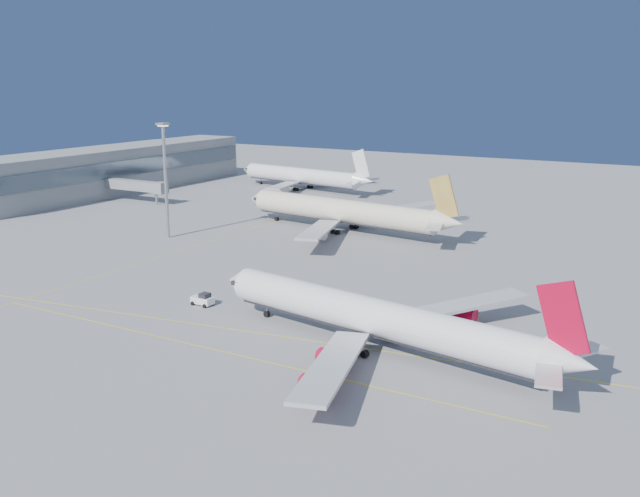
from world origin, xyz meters
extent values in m
plane|color=slate|center=(0.00, 0.00, 0.00)|extent=(500.00, 500.00, 0.00)
cube|color=gray|center=(-115.00, 85.00, 7.50)|extent=(18.00, 110.00, 15.00)
cube|color=#3F4C59|center=(-105.80, 85.00, 9.00)|extent=(0.40, 107.80, 5.00)
cube|color=gray|center=(-95.00, 72.00, 5.20)|extent=(22.00, 3.00, 3.00)
cylinder|color=gray|center=(-86.00, 72.00, 2.60)|extent=(0.70, 0.70, 5.20)
cube|color=gray|center=(-84.00, 72.00, 5.20)|extent=(3.20, 3.60, 3.40)
cube|color=#DBC60C|center=(5.00, -14.00, 0.01)|extent=(90.00, 0.18, 0.02)
cube|color=#DBC60C|center=(0.00, -6.00, 0.01)|extent=(118.86, 16.88, 0.02)
cube|color=#DBC60C|center=(-40.00, 30.00, 0.01)|extent=(0.18, 140.00, 0.02)
cylinder|color=white|center=(22.48, -2.03, 4.71)|extent=(50.84, 13.86, 5.25)
cone|color=white|center=(-4.46, 2.66, 4.71)|extent=(4.91, 5.87, 5.25)
cone|color=white|center=(50.57, -6.92, 5.25)|extent=(7.10, 6.00, 4.99)
cube|color=black|center=(-2.76, 2.36, 5.25)|extent=(2.28, 5.16, 0.63)
cube|color=#B7B7BC|center=(24.48, -17.30, 3.26)|extent=(11.77, 26.51, 0.50)
cube|color=#B7B7BC|center=(29.52, 11.67, 3.26)|extent=(19.16, 24.01, 0.50)
cube|color=#AA0726|center=(49.23, -6.68, 10.32)|extent=(6.93, 1.59, 9.58)
cylinder|color=gray|center=(2.00, 1.53, 1.54)|extent=(0.22, 0.22, 2.08)
cylinder|color=black|center=(2.00, 1.53, 0.50)|extent=(1.09, 0.79, 1.00)
cylinder|color=gray|center=(22.73, -5.84, 1.54)|extent=(0.29, 0.29, 2.08)
cylinder|color=black|center=(22.73, -5.84, 0.50)|extent=(1.12, 0.97, 1.00)
cylinder|color=gray|center=(24.00, 1.47, 1.54)|extent=(0.29, 0.29, 2.08)
cylinder|color=black|center=(24.00, 1.47, 0.50)|extent=(1.12, 0.97, 1.00)
cylinder|color=#AA0726|center=(21.68, -12.02, 1.57)|extent=(4.67, 2.97, 2.26)
cylinder|color=#AA0726|center=(24.12, -20.43, 1.57)|extent=(4.67, 2.97, 2.26)
cylinder|color=#AA0726|center=(25.10, 7.64, 1.57)|extent=(4.67, 2.97, 2.26)
cylinder|color=#AA0726|center=(30.24, 14.74, 1.57)|extent=(4.67, 2.97, 2.26)
cylinder|color=beige|center=(-18.93, 66.06, 5.19)|extent=(52.68, 12.27, 5.74)
cone|color=beige|center=(-47.10, 69.62, 5.19)|extent=(5.22, 6.26, 5.74)
cone|color=beige|center=(10.55, 62.32, 5.79)|extent=(7.68, 6.30, 5.45)
cube|color=black|center=(-45.21, 69.38, 5.79)|extent=(2.28, 5.61, 0.71)
cube|color=#B7B7BC|center=(-16.09, 49.75, 3.61)|extent=(13.99, 28.37, 0.55)
cube|color=#B7B7BC|center=(-12.12, 81.14, 3.61)|extent=(19.79, 26.43, 0.55)
cube|color=#AD9440|center=(9.05, 62.51, 11.41)|extent=(7.74, 1.42, 10.66)
cylinder|color=gray|center=(-40.23, 68.75, 1.71)|extent=(0.24, 0.24, 2.32)
cylinder|color=black|center=(-40.23, 68.75, 0.55)|extent=(1.19, 0.84, 1.11)
cylinder|color=gray|center=(-18.44, 61.88, 1.71)|extent=(0.32, 0.32, 2.32)
cylinder|color=black|center=(-18.44, 61.88, 0.55)|extent=(1.21, 1.04, 1.11)
cylinder|color=gray|center=(-17.42, 69.98, 1.71)|extent=(0.32, 0.32, 2.32)
cylinder|color=black|center=(-17.42, 69.98, 0.55)|extent=(1.21, 1.04, 1.11)
cylinder|color=#B7B7BC|center=(-18.60, 52.91, 1.72)|extent=(5.11, 3.11, 2.52)
cylinder|color=#B7B7BC|center=(-15.33, 78.71, 1.72)|extent=(5.11, 3.11, 2.52)
cylinder|color=white|center=(-63.62, 119.76, 4.76)|extent=(46.96, 12.29, 5.23)
cone|color=white|center=(-88.73, 123.63, 4.76)|extent=(4.95, 5.81, 5.23)
cone|color=white|center=(-37.31, 115.70, 5.32)|extent=(7.22, 5.91, 4.97)
cube|color=black|center=(-86.98, 123.36, 5.32)|extent=(2.23, 5.14, 0.65)
cube|color=#B7B7BC|center=(-61.55, 105.09, 3.33)|extent=(12.07, 25.52, 0.51)
cube|color=#B7B7BC|center=(-57.23, 133.12, 3.33)|extent=(18.33, 23.46, 0.51)
cube|color=silver|center=(-38.69, 115.92, 10.51)|extent=(7.17, 1.51, 9.88)
cylinder|color=gray|center=(-82.55, 122.68, 1.59)|extent=(0.22, 0.22, 2.15)
cylinder|color=black|center=(-82.55, 122.68, 0.51)|extent=(1.12, 0.80, 1.03)
cylinder|color=gray|center=(-63.27, 115.92, 1.59)|extent=(0.30, 0.30, 2.15)
cylinder|color=black|center=(-63.27, 115.92, 0.51)|extent=(1.14, 0.99, 1.03)
cylinder|color=gray|center=(-62.13, 123.31, 1.59)|extent=(0.30, 0.30, 2.15)
cylinder|color=black|center=(-62.13, 123.31, 0.51)|extent=(1.14, 0.99, 1.03)
cylinder|color=#B7B7BC|center=(-63.77, 107.99, 1.57)|extent=(4.79, 2.99, 2.34)
cylinder|color=#B7B7BC|center=(-60.21, 131.03, 1.57)|extent=(4.79, 2.99, 2.34)
cube|color=white|center=(-10.97, 1.25, 0.87)|extent=(3.94, 2.11, 1.16)
cube|color=black|center=(-10.39, 1.22, 1.73)|extent=(1.62, 1.71, 0.87)
cylinder|color=black|center=(-12.36, 0.30, 0.34)|extent=(0.69, 0.37, 0.67)
cylinder|color=black|center=(-12.27, 2.32, 0.34)|extent=(0.69, 0.37, 0.67)
cylinder|color=black|center=(-9.67, 0.18, 0.34)|extent=(0.69, 0.37, 0.67)
cylinder|color=black|center=(-9.57, 2.20, 0.34)|extent=(0.69, 0.37, 0.67)
cylinder|color=gray|center=(-51.66, 38.55, 13.44)|extent=(0.75, 0.75, 26.89)
cube|color=gray|center=(-51.66, 38.55, 27.10)|extent=(2.37, 2.37, 0.54)
cube|color=white|center=(-51.66, 38.55, 26.67)|extent=(1.72, 1.72, 0.27)
camera|label=1|loc=(63.83, -88.82, 37.59)|focal=40.00mm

